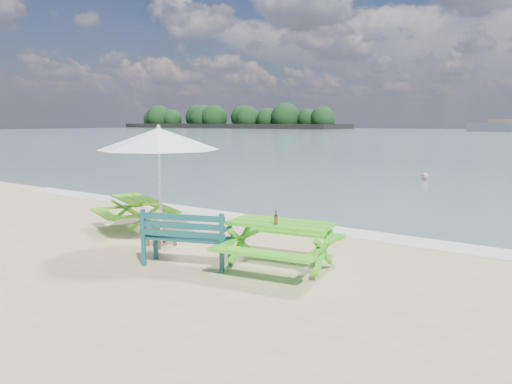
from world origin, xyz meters
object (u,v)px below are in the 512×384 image
Objects in this scene: park_bench at (187,249)px; side_table at (161,238)px; picnic_table_left at (135,214)px; swimmer at (424,191)px; patio_umbrella at (159,139)px; beer_bottle at (276,220)px; picnic_table_right at (280,247)px.

park_bench is 1.55m from side_table.
park_bench is at bearing -26.82° from side_table.
picnic_table_left is 14.13m from swimmer.
patio_umbrella is (-1.38, 0.70, 1.87)m from park_bench.
patio_umbrella is 11.29× the size of beer_bottle.
picnic_table_right is at bearing 0.90° from side_table.
beer_bottle reaches higher than picnic_table_left.
side_table is (-1.38, 0.70, -0.13)m from park_bench.
beer_bottle is 0.15× the size of swimmer.
park_bench is at bearing -26.82° from patio_umbrella.
side_table is 2.00m from patio_umbrella.
picnic_table_left reaches higher than swimmer.
patio_umbrella is at bearing 153.18° from park_bench.
picnic_table_left is at bearing 154.61° from patio_umbrella.
beer_bottle is at bearing 19.13° from park_bench.
side_table is (1.75, -0.83, -0.19)m from picnic_table_left.
picnic_table_left is 1.31× the size of swimmer.
picnic_table_left is 2.65m from patio_umbrella.
picnic_table_right is 1.34× the size of park_bench.
picnic_table_left is 1.94m from side_table.
side_table is 14.74m from swimmer.
patio_umbrella reaches higher than swimmer.
patio_umbrella reaches higher than beer_bottle.
beer_bottle is 15.09m from swimmer.
picnic_table_left is 3.93× the size of side_table.
picnic_table_right is 0.79× the size of patio_umbrella.
side_table is at bearing 0.00° from patio_umbrella.
swimmer is at bearing 92.19° from park_bench.
picnic_table_left is 3.48m from park_bench.
side_table is 0.20× the size of patio_umbrella.
picnic_table_left is at bearing 154.61° from side_table.
picnic_table_left is 0.99× the size of picnic_table_right.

